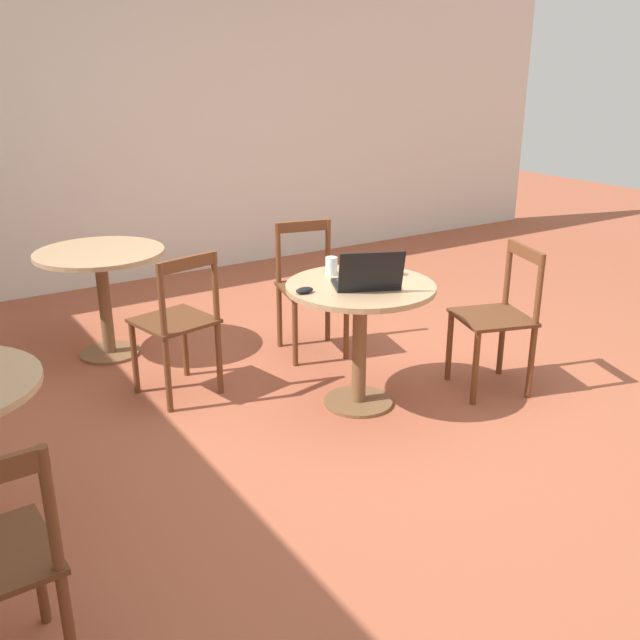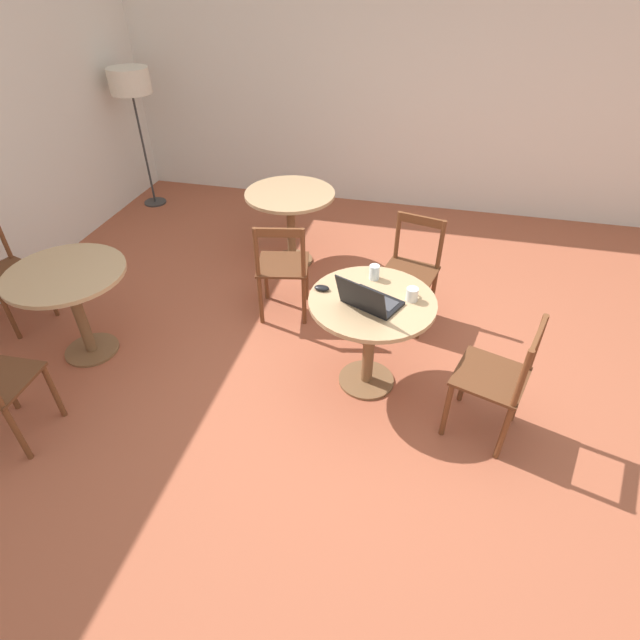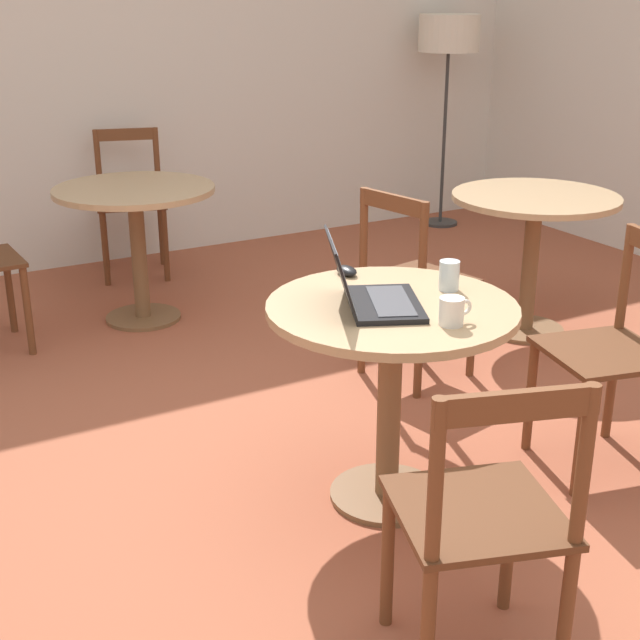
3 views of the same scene
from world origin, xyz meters
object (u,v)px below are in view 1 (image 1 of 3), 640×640
object	(u,v)px
chair_near_right	(310,288)
laptop	(367,280)
cafe_table_near	(360,310)
cafe_table_mid	(102,273)
chair_mid_left	(178,324)
mouse	(305,290)
mug	(390,268)
drinking_glass	(331,266)
chair_near_front	(499,318)

from	to	relation	value
chair_near_right	laptop	world-z (taller)	laptop
cafe_table_near	cafe_table_mid	distance (m)	1.80
chair_mid_left	mouse	xyz separation A→B (m)	(-0.63, -0.47, 0.29)
chair_near_right	mouse	distance (m)	1.01
chair_near_right	mug	xyz separation A→B (m)	(-0.78, -0.05, 0.32)
cafe_table_mid	laptop	bearing A→B (deg)	-148.44
cafe_table_near	mouse	world-z (taller)	mouse
cafe_table_mid	chair_mid_left	xyz separation A→B (m)	(-0.85, -0.17, -0.13)
cafe_table_near	cafe_table_mid	size ratio (longest dim) A/B	1.00
chair_mid_left	mouse	distance (m)	0.83
laptop	mug	distance (m)	0.29
cafe_table_near	cafe_table_mid	world-z (taller)	same
laptop	cafe_table_near	bearing A→B (deg)	-9.65
cafe_table_mid	cafe_table_near	bearing A→B (deg)	-146.81
chair_mid_left	mug	distance (m)	1.25
cafe_table_mid	drinking_glass	distance (m)	1.59
drinking_glass	mug	bearing A→B (deg)	-125.41
mouse	drinking_glass	distance (m)	0.38
mug	cafe_table_mid	bearing A→B (deg)	40.23
laptop	chair_near_front	bearing A→B (deg)	-102.84
laptop	mouse	bearing A→B (deg)	71.70
mug	drinking_glass	xyz separation A→B (m)	(0.19, 0.27, 0.01)
laptop	drinking_glass	size ratio (longest dim) A/B	4.27
cafe_table_mid	chair_near_right	bearing A→B (deg)	-119.53
chair_near_right	chair_mid_left	world-z (taller)	same
chair_near_front	chair_mid_left	bearing A→B (deg)	60.40
chair_mid_left	mug	size ratio (longest dim) A/B	7.66
drinking_glass	cafe_table_near	bearing A→B (deg)	-173.55
chair_near_front	mouse	distance (m)	1.22
cafe_table_mid	drinking_glass	size ratio (longest dim) A/B	8.12
chair_mid_left	laptop	world-z (taller)	laptop
cafe_table_mid	drinking_glass	bearing A→B (deg)	-142.75
cafe_table_near	mug	bearing A→B (deg)	-77.02
cafe_table_near	mouse	size ratio (longest dim) A/B	8.23
cafe_table_mid	mouse	size ratio (longest dim) A/B	8.23
mouse	mug	distance (m)	0.58
cafe_table_near	chair_mid_left	world-z (taller)	chair_mid_left
cafe_table_mid	laptop	size ratio (longest dim) A/B	1.90
cafe_table_mid	chair_mid_left	world-z (taller)	chair_mid_left
cafe_table_near	laptop	world-z (taller)	laptop
cafe_table_near	mouse	distance (m)	0.38
mouse	drinking_glass	world-z (taller)	drinking_glass
chair_near_right	mug	distance (m)	0.84
cafe_table_mid	mouse	bearing A→B (deg)	-156.36
cafe_table_near	drinking_glass	xyz separation A→B (m)	(0.25, 0.03, 0.20)
chair_near_right	laptop	xyz separation A→B (m)	(-0.91, 0.21, 0.32)
mug	drinking_glass	distance (m)	0.33
chair_near_right	mug	bearing A→B (deg)	-176.56
chair_near_front	drinking_glass	world-z (taller)	chair_near_front
chair_near_front	mug	size ratio (longest dim) A/B	7.66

